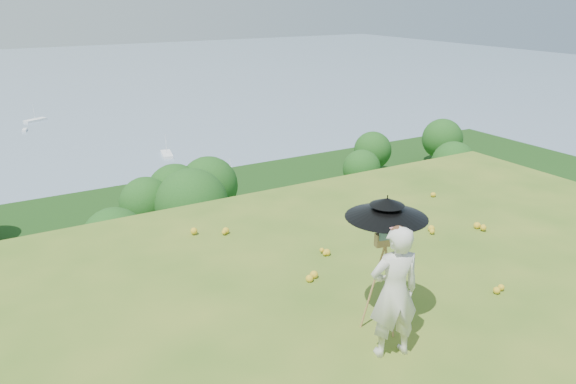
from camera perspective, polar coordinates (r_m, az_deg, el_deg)
ground at (r=8.47m, az=21.22°, el=-13.56°), size 14.00×14.00×0.00m
shoreline_tier at (r=89.10m, az=-23.29°, el=-9.17°), size 170.00×28.00×8.00m
slope_trees at (r=44.12m, az=-19.57°, el=-7.80°), size 110.00×50.00×6.00m
harbor_town at (r=86.34m, az=-23.86°, el=-5.37°), size 110.00×22.00×5.00m
wildflowers at (r=8.56m, az=19.96°, el=-12.52°), size 10.00×10.50×0.12m
painter at (r=7.26m, az=10.74°, el=-9.97°), size 0.75×0.59×1.80m
field_easel at (r=7.84m, az=9.67°, el=-8.53°), size 0.71×0.71×1.57m
sun_umbrella at (r=7.51m, az=9.94°, el=-2.74°), size 1.42×1.42×0.68m
painter_cap at (r=6.89m, az=11.18°, el=-3.80°), size 0.23×0.26×0.10m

